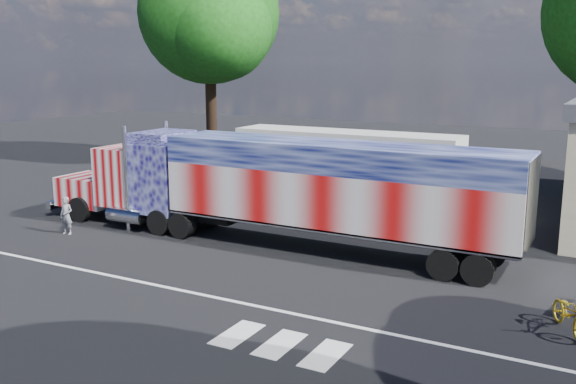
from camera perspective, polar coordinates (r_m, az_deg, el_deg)
The scene contains 7 objects.
ground at distance 21.40m, azimuth -3.85°, elevation -6.41°, with size 100.00×100.00×0.00m, color black.
lane_markings at distance 17.55m, azimuth -5.71°, elevation -10.55°, with size 30.00×2.67×0.01m.
semi_truck at distance 23.21m, azimuth -1.07°, elevation 0.49°, with size 19.49×3.08×4.16m.
coach_bus at distance 31.42m, azimuth 5.15°, elevation 2.54°, with size 11.20×2.61×3.26m.
woman at distance 26.22m, azimuth -19.10°, elevation -1.99°, with size 0.54×0.35×1.47m, color slate.
bicycle at distance 17.54m, azimuth 23.75°, elevation -9.88°, with size 0.63×1.81×0.95m, color gold.
tree_nw_a at distance 42.03m, azimuth -6.91°, elevation 15.43°, with size 9.31×8.87×13.99m.
Camera 1 is at (10.92, -17.18, 6.59)m, focal length 40.00 mm.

